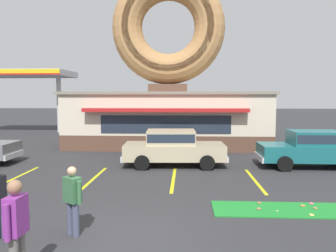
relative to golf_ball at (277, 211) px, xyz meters
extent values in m
plane|color=#2D2D30|center=(-3.75, -1.63, -0.05)|extent=(160.00, 160.00, 0.00)
cube|color=brown|center=(-3.57, 12.37, 0.40)|extent=(12.00, 6.00, 0.90)
cube|color=beige|center=(-3.57, 12.37, 2.00)|extent=(12.00, 6.00, 2.30)
cube|color=gray|center=(-3.57, 12.37, 3.23)|extent=(12.30, 6.30, 0.16)
cube|color=#B21E1E|center=(-3.57, 9.07, 2.30)|extent=(9.00, 0.60, 0.20)
cube|color=#232D3D|center=(-3.57, 9.35, 1.50)|extent=(7.20, 0.03, 1.00)
cube|color=brown|center=(-3.57, 12.37, 3.56)|extent=(2.40, 1.80, 0.50)
torus|color=#B27F4C|center=(-3.57, 12.37, 7.36)|extent=(7.10, 1.90, 7.10)
torus|color=#936038|center=(-3.57, 11.94, 7.36)|extent=(6.25, 1.05, 6.24)
cube|color=#1E842D|center=(0.60, 0.22, -0.04)|extent=(4.57, 1.24, 0.03)
torus|color=#A5724C|center=(1.10, 0.29, 0.00)|extent=(0.13, 0.13, 0.04)
torus|color=#D17F47|center=(0.83, 0.48, 0.00)|extent=(0.13, 0.13, 0.04)
torus|color=#A5724C|center=(-0.32, 0.66, 0.00)|extent=(0.13, 0.13, 0.04)
torus|color=#D8667F|center=(1.14, 0.69, 0.00)|extent=(0.13, 0.13, 0.04)
torus|color=#A5724C|center=(-0.45, 0.16, 0.00)|extent=(0.13, 0.13, 0.04)
torus|color=#E5C666|center=(0.80, -0.24, 0.00)|extent=(0.13, 0.13, 0.04)
sphere|color=white|center=(0.00, 0.00, 0.00)|extent=(0.04, 0.04, 0.04)
cube|color=#BCAD89|center=(-2.94, 5.78, 0.61)|extent=(4.48, 1.97, 0.68)
cube|color=#BCAD89|center=(-3.09, 5.78, 1.25)|extent=(2.17, 1.66, 0.60)
cube|color=#232D3D|center=(-3.09, 5.78, 1.27)|extent=(2.09, 1.68, 0.36)
cube|color=silver|center=(-0.71, 5.89, 0.37)|extent=(0.18, 1.67, 0.24)
cube|color=silver|center=(-5.17, 5.68, 0.37)|extent=(0.18, 1.67, 0.24)
cylinder|color=black|center=(-1.62, 6.73, 0.27)|extent=(0.65, 0.25, 0.64)
cylinder|color=black|center=(-1.54, 4.97, 0.27)|extent=(0.65, 0.25, 0.64)
cylinder|color=black|center=(-4.34, 6.60, 0.27)|extent=(0.65, 0.25, 0.64)
cylinder|color=black|center=(-4.26, 4.84, 0.27)|extent=(0.65, 0.25, 0.64)
cube|color=silver|center=(-10.25, 5.74, 0.37)|extent=(0.12, 1.67, 0.24)
cylinder|color=black|center=(-11.13, 6.61, 0.27)|extent=(0.64, 0.23, 0.64)
cube|color=#196066|center=(3.02, 5.82, 0.61)|extent=(4.42, 1.80, 0.68)
cube|color=#196066|center=(3.17, 5.82, 1.25)|extent=(2.11, 1.58, 0.60)
cube|color=#232D3D|center=(3.17, 5.82, 1.27)|extent=(2.03, 1.60, 0.36)
cube|color=silver|center=(0.79, 5.84, 0.37)|extent=(0.11, 1.67, 0.24)
cylinder|color=black|center=(1.65, 4.95, 0.27)|extent=(0.64, 0.23, 0.64)
cylinder|color=black|center=(1.67, 6.71, 0.27)|extent=(0.64, 0.23, 0.64)
cylinder|color=black|center=(4.40, 6.68, 0.27)|extent=(0.64, 0.23, 0.64)
cylinder|color=#474C66|center=(-4.84, -1.73, 0.33)|extent=(0.15, 0.15, 0.76)
cylinder|color=#474C66|center=(-5.00, -1.62, 0.33)|extent=(0.15, 0.15, 0.76)
cube|color=#386B42|center=(-4.92, -1.68, 0.99)|extent=(0.45, 0.42, 0.56)
cylinder|color=#386B42|center=(-4.71, -1.82, 0.96)|extent=(0.10, 0.10, 0.51)
cylinder|color=#386B42|center=(-5.12, -1.53, 0.96)|extent=(0.10, 0.10, 0.51)
sphere|color=tan|center=(-4.92, -1.68, 1.40)|extent=(0.20, 0.20, 0.20)
cylinder|color=#474C66|center=(-6.48, -1.82, 0.34)|extent=(0.15, 0.15, 0.79)
cylinder|color=black|center=(-6.46, -1.67, 1.00)|extent=(0.10, 0.10, 0.53)
cube|color=#8C3393|center=(-5.15, -3.62, 1.12)|extent=(0.26, 0.39, 0.63)
cylinder|color=#8C3393|center=(-5.14, -3.37, 1.09)|extent=(0.10, 0.10, 0.58)
cylinder|color=#8C3393|center=(-5.16, -3.87, 1.09)|extent=(0.10, 0.10, 0.58)
sphere|color=#9E7051|center=(-5.15, -3.62, 1.59)|extent=(0.23, 0.23, 0.23)
cylinder|color=#1E662D|center=(3.33, 9.40, 0.42)|extent=(0.56, 0.56, 0.95)
torus|color=#123D1B|center=(3.33, 9.40, 0.90)|extent=(0.57, 0.57, 0.05)
cylinder|color=silver|center=(-13.41, 19.25, 2.35)|extent=(0.40, 0.40, 4.80)
cube|color=silver|center=(-16.91, 19.25, 5.00)|extent=(9.00, 4.40, 0.50)
cube|color=yellow|center=(-16.91, 17.03, 5.00)|extent=(9.00, 0.04, 0.44)
cube|color=red|center=(-16.91, 17.01, 4.83)|extent=(9.00, 0.04, 0.12)
cube|color=yellow|center=(-8.89, 3.37, -0.05)|extent=(0.12, 3.60, 0.01)
cube|color=yellow|center=(-5.89, 3.37, -0.05)|extent=(0.12, 3.60, 0.01)
cube|color=yellow|center=(-2.89, 3.37, -0.05)|extent=(0.12, 3.60, 0.01)
cube|color=yellow|center=(0.11, 3.37, -0.05)|extent=(0.12, 3.60, 0.01)
camera|label=1|loc=(-2.43, -8.58, 3.02)|focal=35.00mm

